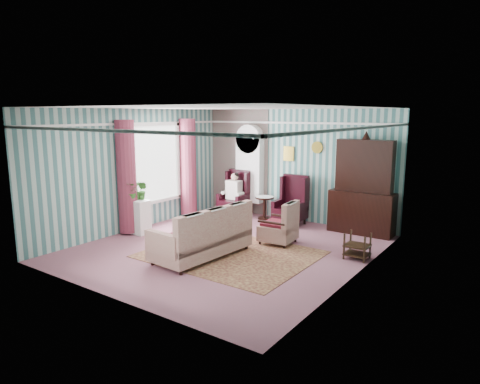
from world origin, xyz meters
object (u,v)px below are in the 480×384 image
Objects in this scene: dresser_hutch at (363,184)px; plant_stand at (138,217)px; round_side_table at (264,208)px; coffee_table at (196,228)px; sofa at (202,230)px; wingback_left at (234,193)px; wingback_right at (290,201)px; floral_armchair at (278,223)px; nest_table at (357,245)px; seated_woman at (234,194)px; bookcase at (249,174)px.

dresser_hutch is 2.95× the size of plant_stand.
round_side_table reaches higher than coffee_table.
sofa is (2.32, -0.44, 0.15)m from plant_stand.
sofa is (-1.98, -3.46, -0.63)m from dresser_hutch.
wingback_left is (-3.50, -0.27, -0.55)m from dresser_hutch.
wingback_right reaches higher than sofa.
coffee_table is (1.29, 0.60, -0.20)m from plant_stand.
sofa is at bearing -10.63° from plant_stand.
dresser_hutch is 4.03m from sofa.
wingback_right is at bearing 47.16° from plant_stand.
round_side_table is at bearing 34.99° from floral_armchair.
wingback_left is at bearing 29.92° from sofa.
coffee_table is (-1.81, -0.60, -0.26)m from floral_armchair.
round_side_table is 1.11× the size of nest_table.
sofa is at bearing -119.84° from dresser_hutch.
coffee_table is (-0.41, -2.30, -0.10)m from round_side_table.
wingback_right is 1.53× the size of coffee_table.
dresser_hutch reaches higher than round_side_table.
plant_stand is (-0.80, -2.75, -0.22)m from wingback_left.
seated_woman is 2.87m from plant_stand.
plant_stand reaches higher than round_side_table.
dresser_hutch is 2.56× the size of floral_armchair.
sofa is at bearing -64.52° from seated_woman.
wingback_left reaches higher than seated_woman.
wingback_right reaches higher than seated_woman.
sofa reaches higher than floral_armchair.
dresser_hutch is 5.31m from plant_stand.
coffee_table is at bearing -120.43° from wingback_right.
dresser_hutch is 1.89× the size of wingback_right.
bookcase reaches higher than nest_table.
floral_armchair is at bearing 21.16° from plant_stand.
floral_armchair is (2.30, -1.55, -0.13)m from seated_woman.
sofa reaches higher than plant_stand.
round_side_table is at bearing 9.46° from wingback_left.
wingback_right is at bearing 0.00° from wingback_left.
wingback_left is 2.87m from plant_stand.
seated_woman reaches higher than floral_armchair.
seated_woman is 3.53m from sofa.
plant_stand is 0.87× the size of floral_armchair.
seated_woman is 0.56× the size of sofa.
sofa reaches higher than round_side_table.
seated_woman is at bearing -175.59° from dresser_hutch.
wingback_left is at bearing -122.66° from bookcase.
sofa is (1.27, -3.58, -0.57)m from bookcase.
bookcase is 0.95× the size of dresser_hutch.
wingback_left is 0.97m from round_side_table.
nest_table is (3.17, -1.70, -0.03)m from round_side_table.
seated_woman is (0.00, 0.00, -0.04)m from wingback_left.
wingback_left reaches higher than nest_table.
coffee_table is (-3.58, -0.60, -0.07)m from nest_table.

